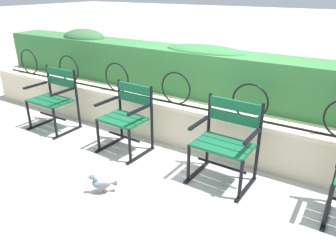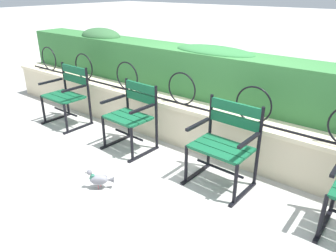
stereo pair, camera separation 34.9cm
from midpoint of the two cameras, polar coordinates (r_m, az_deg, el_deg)
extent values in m
plane|color=#B7B5AF|center=(3.71, -3.18, -8.16)|extent=(60.00, 60.00, 0.00)
cube|color=beige|center=(4.16, 2.76, -0.45)|extent=(7.86, 0.35, 0.51)
cube|color=beige|center=(4.06, 2.83, 3.13)|extent=(7.86, 0.41, 0.05)
cylinder|color=black|center=(3.98, 2.32, 3.30)|extent=(7.31, 0.02, 0.02)
torus|color=black|center=(6.07, -24.97, 10.25)|extent=(0.42, 0.02, 0.42)
torus|color=black|center=(5.31, -19.02, 9.51)|extent=(0.42, 0.02, 0.42)
torus|color=black|center=(4.63, -11.24, 8.37)|extent=(0.42, 0.02, 0.42)
torus|color=black|center=(4.06, -1.10, 6.66)|extent=(0.42, 0.02, 0.42)
torus|color=black|center=(3.65, 11.70, 4.19)|extent=(0.42, 0.02, 0.42)
cube|color=#387A3D|center=(4.34, 5.88, 8.97)|extent=(7.70, 0.56, 0.61)
ellipsoid|color=#37683B|center=(5.69, -16.45, 14.80)|extent=(0.79, 0.50, 0.27)
ellipsoid|color=#32733C|center=(4.34, 4.19, 13.14)|extent=(1.12, 0.50, 0.14)
cube|color=#145B38|center=(4.89, -23.33, 3.69)|extent=(0.58, 0.14, 0.03)
cube|color=#145B38|center=(4.96, -22.07, 4.17)|extent=(0.58, 0.14, 0.03)
cube|color=#145B38|center=(5.04, -20.83, 4.64)|extent=(0.58, 0.14, 0.03)
cube|color=#145B38|center=(5.00, -20.49, 8.82)|extent=(0.58, 0.04, 0.11)
cube|color=#145B38|center=(5.03, -20.26, 7.30)|extent=(0.58, 0.04, 0.11)
cylinder|color=black|center=(4.88, -17.80, 4.42)|extent=(0.04, 0.04, 0.87)
cylinder|color=black|center=(4.71, -21.41, 0.39)|extent=(0.04, 0.04, 0.44)
cube|color=black|center=(4.89, -19.30, -1.10)|extent=(0.05, 0.52, 0.02)
cube|color=black|center=(4.68, -20.30, 5.67)|extent=(0.04, 0.40, 0.03)
cylinder|color=black|center=(5.32, -21.86, 5.41)|extent=(0.04, 0.04, 0.87)
cylinder|color=black|center=(5.17, -25.26, 1.75)|extent=(0.04, 0.04, 0.44)
cube|color=black|center=(5.33, -23.21, 0.34)|extent=(0.05, 0.52, 0.02)
cube|color=black|center=(5.14, -24.29, 6.57)|extent=(0.04, 0.40, 0.03)
cylinder|color=black|center=(5.04, -21.65, 1.58)|extent=(0.55, 0.04, 0.03)
cube|color=#145B38|center=(3.93, -11.85, 0.53)|extent=(0.53, 0.15, 0.03)
cube|color=#145B38|center=(4.02, -10.46, 1.16)|extent=(0.53, 0.15, 0.03)
cube|color=#145B38|center=(4.11, -9.14, 1.77)|extent=(0.53, 0.15, 0.03)
cube|color=#145B38|center=(4.07, -8.43, 6.54)|extent=(0.53, 0.06, 0.11)
cube|color=#145B38|center=(4.11, -8.33, 4.82)|extent=(0.53, 0.06, 0.11)
cylinder|color=black|center=(4.02, -5.38, 1.19)|extent=(0.04, 0.04, 0.84)
cylinder|color=black|center=(3.82, -9.40, -3.65)|extent=(0.04, 0.04, 0.44)
cube|color=black|center=(4.04, -7.34, -5.27)|extent=(0.07, 0.52, 0.02)
cube|color=black|center=(3.78, -7.82, 2.81)|extent=(0.06, 0.40, 0.03)
cylinder|color=black|center=(4.36, -10.71, 2.69)|extent=(0.04, 0.04, 0.84)
cylinder|color=black|center=(4.17, -14.65, -1.68)|extent=(0.04, 0.04, 0.44)
cube|color=black|center=(4.37, -12.52, -3.27)|extent=(0.07, 0.52, 0.02)
cube|color=black|center=(4.14, -13.25, 4.25)|extent=(0.06, 0.40, 0.03)
cylinder|color=black|center=(4.12, -10.22, -1.95)|extent=(0.50, 0.05, 0.03)
cube|color=#145B38|center=(3.23, 5.65, -4.41)|extent=(0.59, 0.15, 0.03)
cube|color=#145B38|center=(3.34, 6.77, -3.48)|extent=(0.59, 0.15, 0.03)
cube|color=#145B38|center=(3.45, 7.83, -2.61)|extent=(0.59, 0.15, 0.03)
cube|color=#145B38|center=(3.39, 8.96, 3.58)|extent=(0.59, 0.05, 0.11)
cube|color=#145B38|center=(3.44, 8.81, 1.35)|extent=(0.59, 0.05, 0.11)
cylinder|color=black|center=(3.43, 12.98, -3.10)|extent=(0.04, 0.04, 0.88)
cylinder|color=black|center=(3.19, 9.69, -9.62)|extent=(0.04, 0.04, 0.44)
cube|color=black|center=(3.45, 10.81, -11.02)|extent=(0.06, 0.52, 0.02)
cube|color=black|center=(3.15, 11.64, -1.88)|extent=(0.05, 0.40, 0.03)
cylinder|color=black|center=(3.65, 4.46, -0.85)|extent=(0.04, 0.04, 0.88)
cylinder|color=black|center=(3.42, 0.74, -6.73)|extent=(0.04, 0.04, 0.44)
cube|color=black|center=(3.67, 2.37, -8.28)|extent=(0.06, 0.52, 0.02)
cube|color=black|center=(3.39, 2.54, 0.48)|extent=(0.05, 0.40, 0.03)
cylinder|color=black|center=(3.45, 6.58, -7.05)|extent=(0.56, 0.05, 0.03)
cylinder|color=black|center=(3.06, 23.52, -13.08)|extent=(0.04, 0.04, 0.44)
cube|color=black|center=(3.34, 23.52, -14.20)|extent=(0.04, 0.52, 0.02)
ellipsoid|color=gray|center=(3.42, -14.59, -9.97)|extent=(0.21, 0.20, 0.11)
cylinder|color=#2D6B56|center=(3.41, -15.77, -9.50)|extent=(0.08, 0.07, 0.06)
sphere|color=slate|center=(3.38, -16.28, -8.74)|extent=(0.06, 0.06, 0.06)
cone|color=black|center=(3.39, -16.81, -8.83)|extent=(0.03, 0.02, 0.01)
cone|color=#595960|center=(3.40, -12.63, -9.97)|extent=(0.10, 0.10, 0.06)
ellipsoid|color=slate|center=(3.38, -14.50, -10.29)|extent=(0.12, 0.11, 0.07)
ellipsoid|color=slate|center=(3.45, -14.36, -9.50)|extent=(0.12, 0.11, 0.07)
cylinder|color=#C6515B|center=(3.45, -14.65, -11.25)|extent=(0.01, 0.01, 0.05)
cylinder|color=#C6515B|center=(3.47, -14.26, -10.90)|extent=(0.01, 0.01, 0.05)
camera|label=1|loc=(0.17, -92.86, -1.26)|focal=34.41mm
camera|label=2|loc=(0.17, 87.14, 1.26)|focal=34.41mm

